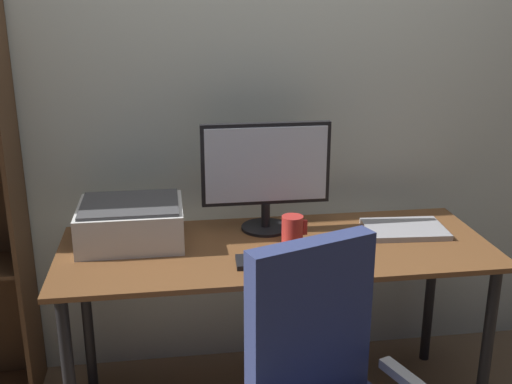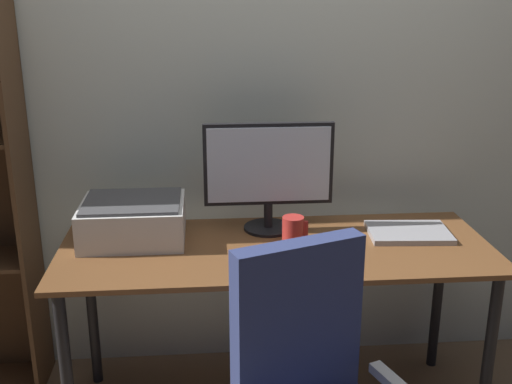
% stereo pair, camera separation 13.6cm
% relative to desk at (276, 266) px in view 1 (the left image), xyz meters
% --- Properties ---
extents(back_wall, '(6.40, 0.10, 2.60)m').
position_rel_desk_xyz_m(back_wall, '(0.00, 0.49, 0.65)').
color(back_wall, beige).
rests_on(back_wall, ground).
extents(desk, '(1.67, 0.65, 0.74)m').
position_rel_desk_xyz_m(desk, '(0.00, 0.00, 0.00)').
color(desk, brown).
rests_on(desk, ground).
extents(monitor, '(0.52, 0.20, 0.45)m').
position_rel_desk_xyz_m(monitor, '(-0.01, 0.18, 0.34)').
color(monitor, black).
rests_on(monitor, desk).
extents(keyboard, '(0.29, 0.12, 0.02)m').
position_rel_desk_xyz_m(keyboard, '(-0.03, -0.16, 0.09)').
color(keyboard, black).
rests_on(keyboard, desk).
extents(mouse, '(0.06, 0.10, 0.03)m').
position_rel_desk_xyz_m(mouse, '(0.16, -0.16, 0.10)').
color(mouse, black).
rests_on(mouse, desk).
extents(coffee_mug, '(0.10, 0.08, 0.11)m').
position_rel_desk_xyz_m(coffee_mug, '(0.07, 0.03, 0.14)').
color(coffee_mug, '#B72D28').
rests_on(coffee_mug, desk).
extents(laptop, '(0.34, 0.25, 0.02)m').
position_rel_desk_xyz_m(laptop, '(0.54, 0.07, 0.10)').
color(laptop, '#99999E').
rests_on(laptop, desk).
extents(printer, '(0.40, 0.34, 0.16)m').
position_rel_desk_xyz_m(printer, '(-0.55, 0.12, 0.17)').
color(printer, silver).
rests_on(printer, desk).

